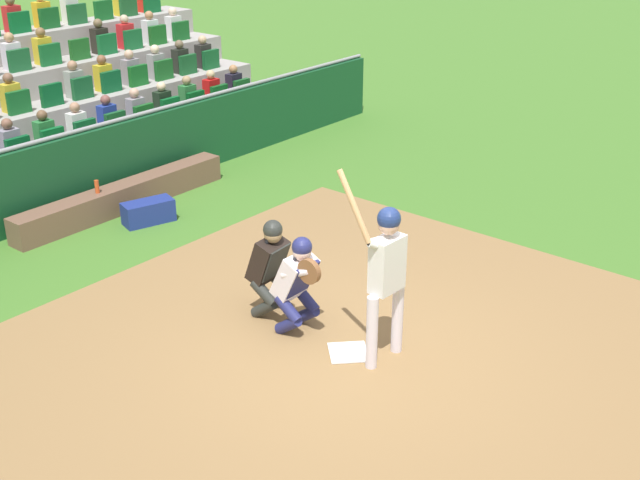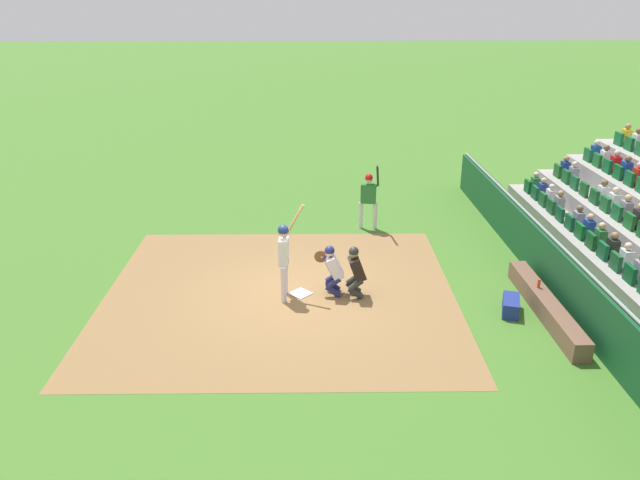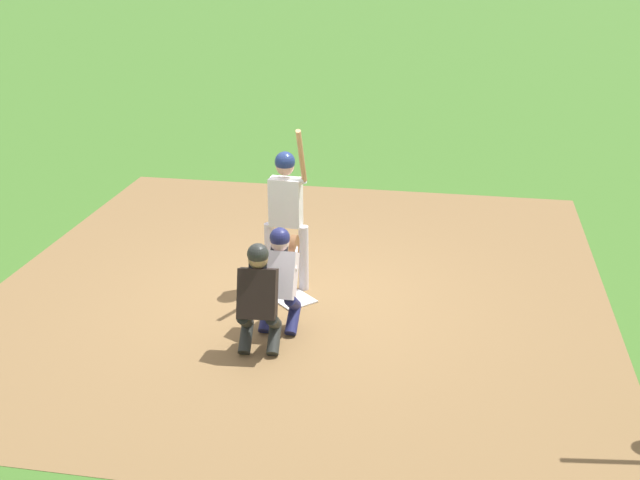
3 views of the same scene
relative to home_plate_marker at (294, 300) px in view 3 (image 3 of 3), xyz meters
The scene contains 6 objects.
ground_plane 0.02m from the home_plate_marker, ahead, with size 160.00×160.00×0.00m, color #427428.
infield_dirt_patch 0.50m from the home_plate_marker, 90.00° to the left, with size 7.97×8.44×0.01m, color olive.
home_plate_marker is the anchor object (origin of this frame).
batter_at_plate 1.22m from the home_plate_marker, 113.08° to the left, with size 0.60×0.63×2.27m.
catcher_crouching 1.03m from the home_plate_marker, 90.89° to the right, with size 0.47×0.71×1.28m.
home_plate_umpire 1.49m from the home_plate_marker, 96.14° to the right, with size 0.49×0.48×1.30m.
Camera 3 is at (1.76, -8.95, 4.49)m, focal length 44.38 mm.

